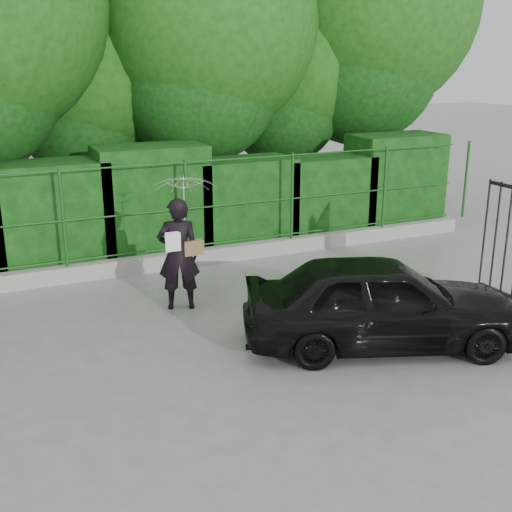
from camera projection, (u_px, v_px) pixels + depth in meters
name	position (u px, v px, depth m)	size (l,w,h in m)	color
ground	(267.00, 364.00, 8.62)	(80.00, 80.00, 0.00)	gray
kerb	(168.00, 261.00, 12.49)	(14.00, 0.25, 0.30)	#9E9E99
fence	(177.00, 207.00, 12.26)	(14.13, 0.06, 1.80)	#184D18
hedge	(146.00, 206.00, 13.04)	(14.20, 1.20, 2.27)	black
trees	(167.00, 26.00, 14.43)	(17.10, 6.15, 8.08)	black
woman	(183.00, 223.00, 10.21)	(1.04, 1.02, 2.18)	black
car	(381.00, 302.00, 9.01)	(1.56, 3.87, 1.32)	black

